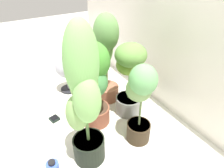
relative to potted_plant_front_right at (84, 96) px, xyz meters
name	(u,v)px	position (x,y,z in m)	size (l,w,h in m)	color
ground_plane	(83,127)	(-0.33, 0.09, -0.58)	(8.00, 8.00, 0.00)	silver
mylar_back_wall	(169,1)	(-0.33, 0.94, 0.42)	(3.20, 0.01, 2.00)	silver
potted_plant_front_right	(84,96)	(0.00, 0.00, 0.00)	(0.36, 0.31, 1.07)	black
potted_plant_back_left	(106,53)	(-0.61, 0.51, -0.06)	(0.35, 0.33, 0.91)	#92563E
potted_plant_back_center	(129,75)	(-0.31, 0.57, -0.16)	(0.35, 0.34, 0.72)	slate
potted_plant_center	(93,79)	(-0.34, 0.23, -0.12)	(0.45, 0.34, 0.78)	brown
potted_plant_back_right	(140,98)	(0.02, 0.44, -0.17)	(0.34, 0.29, 0.70)	#352819
hygrometer_box	(54,119)	(-0.55, -0.10, -0.57)	(0.10, 0.10, 0.03)	black
floor_fan	(66,69)	(-0.95, 0.20, -0.30)	(0.30, 0.30, 0.42)	#222328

